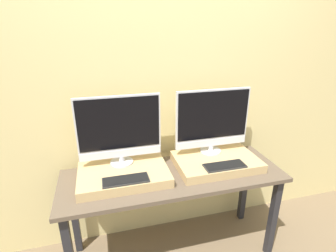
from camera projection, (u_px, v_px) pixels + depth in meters
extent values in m
cube|color=#DBC684|center=(161.00, 87.00, 2.01)|extent=(8.00, 0.04, 2.60)
cube|color=brown|center=(173.00, 176.00, 1.91)|extent=(1.61, 0.55, 0.03)
cube|color=#232328|center=(273.00, 218.00, 2.03)|extent=(0.05, 0.05, 0.70)
cube|color=#232328|center=(74.00, 215.00, 2.06)|extent=(0.05, 0.05, 0.70)
cube|color=#232328|center=(244.00, 187.00, 2.42)|extent=(0.05, 0.05, 0.70)
cube|color=tan|center=(124.00, 174.00, 1.84)|extent=(0.62, 0.41, 0.07)
cylinder|color=silver|center=(122.00, 162.00, 1.93)|extent=(0.17, 0.17, 0.01)
cylinder|color=silver|center=(122.00, 159.00, 1.92)|extent=(0.04, 0.04, 0.04)
cube|color=silver|center=(119.00, 127.00, 1.83)|extent=(0.59, 0.02, 0.46)
cube|color=black|center=(119.00, 124.00, 1.81)|extent=(0.56, 0.00, 0.37)
cube|color=silver|center=(121.00, 153.00, 1.89)|extent=(0.58, 0.00, 0.06)
cube|color=#2D2D2D|center=(126.00, 180.00, 1.70)|extent=(0.30, 0.12, 0.01)
cube|color=black|center=(126.00, 179.00, 1.70)|extent=(0.29, 0.11, 0.00)
cube|color=tan|center=(216.00, 162.00, 2.02)|extent=(0.62, 0.41, 0.07)
cylinder|color=silver|center=(210.00, 151.00, 2.10)|extent=(0.17, 0.17, 0.01)
cylinder|color=silver|center=(211.00, 148.00, 2.09)|extent=(0.04, 0.04, 0.04)
cube|color=silver|center=(213.00, 118.00, 2.00)|extent=(0.59, 0.02, 0.46)
cube|color=black|center=(214.00, 115.00, 1.98)|extent=(0.56, 0.00, 0.37)
cube|color=silver|center=(212.00, 143.00, 2.06)|extent=(0.58, 0.00, 0.06)
cube|color=#2D2D2D|center=(225.00, 166.00, 1.88)|extent=(0.30, 0.12, 0.01)
cube|color=black|center=(225.00, 165.00, 1.87)|extent=(0.29, 0.11, 0.00)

